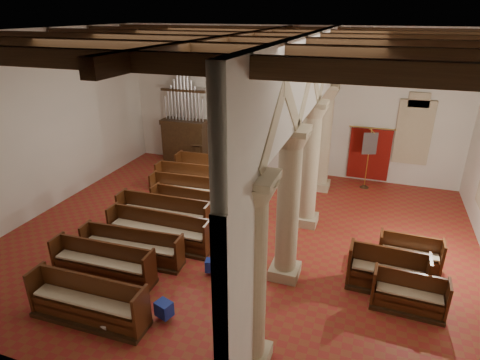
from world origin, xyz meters
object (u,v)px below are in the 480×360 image
pipe_organ (185,134)px  lectern (198,157)px  nave_pew_0 (89,307)px  processional_banner (367,168)px  aisle_pew_0 (408,298)px

pipe_organ → lectern: 1.25m
nave_pew_0 → lectern: bearing=99.2°
processional_banner → pipe_organ: bearing=157.7°
pipe_organ → processional_banner: bearing=-2.2°
pipe_organ → nave_pew_0: size_ratio=1.57×
processional_banner → aisle_pew_0: bearing=-99.3°
processional_banner → nave_pew_0: 11.18m
pipe_organ → aisle_pew_0: pipe_organ is taller
aisle_pew_0 → lectern: bearing=142.7°
processional_banner → aisle_pew_0: (1.34, -7.03, -0.48)m
lectern → nave_pew_0: lectern is taller
lectern → processional_banner: processional_banner is taller
lectern → processional_banner: 7.21m
nave_pew_0 → aisle_pew_0: bearing=20.8°
pipe_organ → nave_pew_0: (2.51, -10.06, -1.01)m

